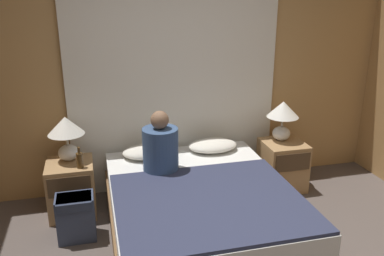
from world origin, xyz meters
TOP-DOWN VIEW (x-y plane):
  - wall_back at (0.00, 1.92)m, footprint 4.91×0.06m
  - curtain_panel at (0.00, 1.86)m, footprint 2.47×0.02m
  - bed at (0.00, 0.81)m, footprint 1.60×2.00m
  - nightstand_left at (-1.14, 1.48)m, footprint 0.45×0.47m
  - nightstand_right at (1.14, 1.48)m, footprint 0.45×0.47m
  - lamp_left at (-1.14, 1.57)m, footprint 0.35×0.35m
  - lamp_right at (1.14, 1.57)m, footprint 0.35×0.35m
  - pillow_left at (-0.35, 1.59)m, footprint 0.53×0.36m
  - pillow_right at (0.35, 1.59)m, footprint 0.53×0.36m
  - blanket_on_bed at (0.00, 0.51)m, footprint 1.54×1.34m
  - person_left_in_bed at (-0.28, 1.21)m, footprint 0.34×0.34m
  - beer_bottle_on_left_stand at (-1.03, 1.35)m, footprint 0.06×0.06m
  - backpack_on_floor at (-1.10, 1.01)m, footprint 0.33×0.26m

SIDE VIEW (x-z plane):
  - backpack_on_floor at x=-1.10m, z-range 0.03..0.45m
  - bed at x=0.00m, z-range 0.00..0.48m
  - nightstand_left at x=-1.14m, z-range 0.00..0.55m
  - nightstand_right at x=1.14m, z-range 0.00..0.55m
  - blanket_on_bed at x=0.00m, z-range 0.48..0.51m
  - pillow_left at x=-0.35m, z-range 0.48..0.60m
  - pillow_right at x=0.35m, z-range 0.48..0.60m
  - beer_bottle_on_left_stand at x=-1.03m, z-range 0.52..0.73m
  - person_left_in_bed at x=-0.28m, z-range 0.43..1.03m
  - lamp_left at x=-1.14m, z-range 0.62..1.06m
  - lamp_right at x=1.14m, z-range 0.62..1.06m
  - curtain_panel at x=0.00m, z-range 0.00..2.29m
  - wall_back at x=0.00m, z-range 0.00..2.50m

